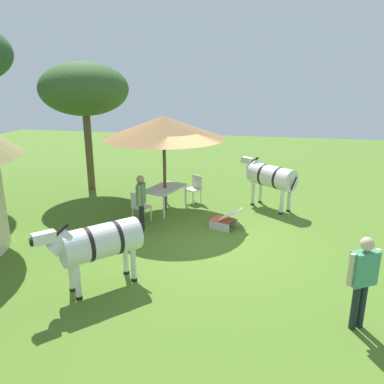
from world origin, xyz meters
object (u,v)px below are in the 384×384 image
at_px(patio_chair_near_lawn, 195,187).
at_px(acacia_tree_behind_hut, 84,90).
at_px(patio_dining_table, 165,190).
at_px(standing_watcher, 363,275).
at_px(zebra_by_umbrella, 270,177).
at_px(shade_umbrella, 164,127).
at_px(zebra_nearest_camera, 98,243).
at_px(striped_lounge_chair, 225,219).
at_px(guest_beside_umbrella, 141,198).
at_px(patio_chair_east_end, 140,206).

height_order(patio_chair_near_lawn, acacia_tree_behind_hut, acacia_tree_behind_hut).
height_order(patio_dining_table, standing_watcher, standing_watcher).
height_order(patio_chair_near_lawn, zebra_by_umbrella, zebra_by_umbrella).
bearing_deg(shade_umbrella, zebra_by_umbrella, -74.23).
bearing_deg(patio_chair_near_lawn, zebra_nearest_camera, 118.18).
bearing_deg(patio_dining_table, striped_lounge_chair, -118.47).
relative_size(shade_umbrella, guest_beside_umbrella, 2.36).
relative_size(guest_beside_umbrella, acacia_tree_behind_hut, 0.34).
xyz_separation_m(zebra_nearest_camera, acacia_tree_behind_hut, (6.46, 3.30, 2.65)).
height_order(shade_umbrella, patio_chair_near_lawn, shade_umbrella).
bearing_deg(patio_dining_table, guest_beside_umbrella, 174.22).
xyz_separation_m(standing_watcher, zebra_by_umbrella, (5.94, 1.50, 0.04)).
bearing_deg(patio_dining_table, acacia_tree_behind_hut, 61.88).
height_order(patio_dining_table, zebra_by_umbrella, zebra_by_umbrella).
bearing_deg(standing_watcher, zebra_nearest_camera, 144.82).
relative_size(guest_beside_umbrella, zebra_by_umbrella, 0.85).
bearing_deg(standing_watcher, acacia_tree_behind_hut, 109.03).
distance_m(shade_umbrella, standing_watcher, 7.07).
bearing_deg(acacia_tree_behind_hut, standing_watcher, -130.36).
height_order(shade_umbrella, striped_lounge_chair, shade_umbrella).
height_order(shade_umbrella, zebra_nearest_camera, shade_umbrella).
bearing_deg(zebra_by_umbrella, zebra_nearest_camera, -171.61).
bearing_deg(striped_lounge_chair, zebra_by_umbrella, -10.63).
xyz_separation_m(guest_beside_umbrella, zebra_nearest_camera, (-2.92, -0.13, 0.02)).
relative_size(shade_umbrella, patio_chair_east_end, 4.09).
bearing_deg(patio_chair_east_end, patio_dining_table, 90.00).
distance_m(shade_umbrella, striped_lounge_chair, 3.28).
relative_size(shade_umbrella, standing_watcher, 2.25).
relative_size(patio_dining_table, acacia_tree_behind_hut, 0.36).
xyz_separation_m(patio_chair_near_lawn, zebra_nearest_camera, (-5.68, 0.80, 0.43)).
relative_size(patio_dining_table, striped_lounge_chair, 1.73).
xyz_separation_m(standing_watcher, striped_lounge_chair, (3.95, 2.67, -0.73)).
xyz_separation_m(shade_umbrella, standing_watcher, (-5.04, -4.69, -1.61)).
distance_m(guest_beside_umbrella, standing_watcher, 5.88).
distance_m(guest_beside_umbrella, striped_lounge_chair, 2.39).
height_order(patio_chair_east_end, acacia_tree_behind_hut, acacia_tree_behind_hut).
xyz_separation_m(guest_beside_umbrella, acacia_tree_behind_hut, (3.54, 3.18, 2.67)).
xyz_separation_m(shade_umbrella, acacia_tree_behind_hut, (1.79, 3.35, 1.01)).
bearing_deg(acacia_tree_behind_hut, patio_chair_near_lawn, -100.68).
bearing_deg(striped_lounge_chair, standing_watcher, -126.20).
height_order(guest_beside_umbrella, zebra_by_umbrella, zebra_by_umbrella).
xyz_separation_m(shade_umbrella, striped_lounge_chair, (-1.09, -2.02, -2.34)).
bearing_deg(standing_watcher, shade_umbrella, 102.31).
relative_size(guest_beside_umbrella, standing_watcher, 0.95).
bearing_deg(shade_umbrella, standing_watcher, -137.09).
distance_m(patio_dining_table, striped_lounge_chair, 2.33).
height_order(zebra_nearest_camera, acacia_tree_behind_hut, acacia_tree_behind_hut).
distance_m(standing_watcher, zebra_by_umbrella, 6.13).
height_order(shade_umbrella, guest_beside_umbrella, shade_umbrella).
xyz_separation_m(patio_dining_table, acacia_tree_behind_hut, (1.79, 3.35, 2.95)).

